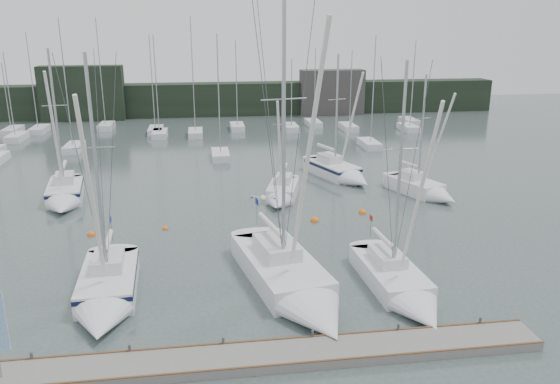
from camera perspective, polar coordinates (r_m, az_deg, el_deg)
The scene contains 18 objects.
ground at distance 28.76m, azimuth -2.21°, elevation -11.60°, with size 160.00×160.00×0.00m, color #42504D.
dock at distance 24.40m, azimuth -0.93°, elevation -16.79°, with size 24.00×2.00×0.40m, color slate.
far_treeline at distance 87.86m, azimuth -6.55°, elevation 9.62°, with size 90.00×4.00×5.00m, color black.
far_building_left at distance 87.43m, azimuth -19.94°, elevation 9.68°, with size 12.00×3.00×8.00m, color black.
far_building_right at distance 88.13m, azimuth 5.44°, elevation 10.34°, with size 10.00×3.00×7.00m, color #3E3B39.
mast_forest at distance 70.26m, azimuth -10.22°, elevation 5.93°, with size 57.07×24.02×14.86m.
sailboat_near_left at distance 29.68m, azimuth -17.74°, elevation -10.22°, with size 3.35×9.20×13.56m.
sailboat_near_center at distance 28.96m, azimuth 1.75°, elevation -10.02°, with size 5.72×12.27×17.38m.
sailboat_near_right at distance 29.75m, azimuth 12.75°, elevation -9.92°, with size 3.12×9.27×13.08m.
sailboat_mid_a at distance 47.00m, azimuth -21.63°, elevation -0.39°, with size 3.75×8.22×12.92m.
sailboat_mid_c at distance 44.36m, azimuth 0.12°, elevation -0.29°, with size 3.95×6.99×10.20m.
sailboat_mid_d at distance 50.97m, azimuth 6.44°, elevation 2.01°, with size 5.47×8.87×12.18m.
sailboat_mid_e at distance 47.14m, azimuth 15.00°, elevation 0.17°, with size 4.79×7.41×10.73m.
buoy_a at distance 39.38m, azimuth -11.89°, elevation -3.79°, with size 0.46×0.46×0.46m, color orange.
buoy_b at distance 40.12m, azimuth 3.65°, elevation -3.05°, with size 0.65×0.65×0.65m, color orange.
buoy_c at distance 39.64m, azimuth -19.11°, elevation -4.26°, with size 0.58×0.58×0.58m, color orange.
seagull at distance 24.54m, azimuth -1.78°, elevation -0.58°, with size 1.03×0.50×0.21m.
buoy_d at distance 42.19m, azimuth 8.61°, elevation -2.19°, with size 0.61×0.61×0.61m, color orange.
Camera 1 is at (-2.50, -25.10, 13.82)m, focal length 35.00 mm.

